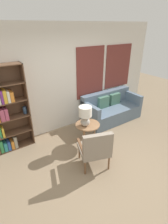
# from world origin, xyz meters

# --- Properties ---
(ground_plane) EXTENTS (14.00, 14.00, 0.00)m
(ground_plane) POSITION_xyz_m (0.00, 0.00, 0.00)
(ground_plane) COLOR #847056
(wall_back) EXTENTS (6.40, 0.08, 2.70)m
(wall_back) POSITION_xyz_m (0.07, 2.03, 1.35)
(wall_back) COLOR silver
(wall_back) RESTS_ON ground_plane
(bookshelf) EXTENTS (0.80, 0.30, 1.94)m
(bookshelf) POSITION_xyz_m (-1.31, 1.85, 0.94)
(bookshelf) COLOR brown
(bookshelf) RESTS_ON ground_plane
(armchair) EXTENTS (0.72, 0.71, 0.87)m
(armchair) POSITION_xyz_m (-0.07, 0.24, 0.49)
(armchair) COLOR brown
(armchair) RESTS_ON ground_plane
(couch) EXTENTS (1.74, 0.80, 0.83)m
(couch) POSITION_xyz_m (1.56, 1.61, 0.32)
(couch) COLOR slate
(couch) RESTS_ON ground_plane
(side_table) EXTENTS (0.57, 0.57, 0.53)m
(side_table) POSITION_xyz_m (0.28, 1.00, 0.48)
(side_table) COLOR #99704C
(side_table) RESTS_ON ground_plane
(table_lamp) EXTENTS (0.30, 0.30, 0.48)m
(table_lamp) POSITION_xyz_m (0.19, 0.98, 0.81)
(table_lamp) COLOR #A59E93
(table_lamp) RESTS_ON side_table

